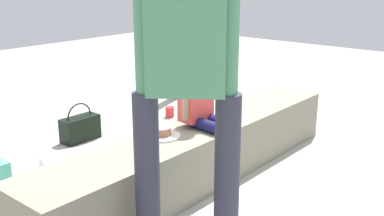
% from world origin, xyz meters
% --- Properties ---
extents(ground_plane, '(12.00, 12.00, 0.00)m').
position_xyz_m(ground_plane, '(0.00, 0.00, 0.00)').
color(ground_plane, '#A39E96').
extents(concrete_ledge, '(2.63, 0.44, 0.37)m').
position_xyz_m(concrete_ledge, '(0.00, 0.00, 0.19)').
color(concrete_ledge, gray).
rests_on(concrete_ledge, ground_plane).
extents(child_seated, '(0.28, 0.32, 0.48)m').
position_xyz_m(child_seated, '(0.02, 0.01, 0.59)').
color(child_seated, '#16174D').
rests_on(child_seated, concrete_ledge).
extents(adult_standing, '(0.38, 0.43, 1.72)m').
position_xyz_m(adult_standing, '(-0.69, -0.49, 1.04)').
color(adult_standing, '#2F3040').
rests_on(adult_standing, ground_plane).
extents(cake_plate, '(0.22, 0.22, 0.07)m').
position_xyz_m(cake_plate, '(-0.29, 0.04, 0.39)').
color(cake_plate, white).
rests_on(cake_plate, concrete_ledge).
extents(railing_post, '(0.36, 0.36, 1.25)m').
position_xyz_m(railing_post, '(1.56, 1.56, 0.48)').
color(railing_post, black).
rests_on(railing_post, ground_plane).
extents(water_bottle_near_gift, '(0.07, 0.07, 0.18)m').
position_xyz_m(water_bottle_near_gift, '(-0.58, 0.47, 0.08)').
color(water_bottle_near_gift, silver).
rests_on(water_bottle_near_gift, ground_plane).
extents(party_cup_red, '(0.08, 0.08, 0.10)m').
position_xyz_m(party_cup_red, '(0.90, 1.09, 0.05)').
color(party_cup_red, red).
rests_on(party_cup_red, ground_plane).
extents(cake_box_white, '(0.39, 0.38, 0.11)m').
position_xyz_m(cake_box_white, '(-0.51, 0.79, 0.05)').
color(cake_box_white, white).
rests_on(cake_box_white, ground_plane).
extents(handbag_black_leather, '(0.32, 0.14, 0.32)m').
position_xyz_m(handbag_black_leather, '(-0.05, 1.22, 0.11)').
color(handbag_black_leather, black).
rests_on(handbag_black_leather, ground_plane).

